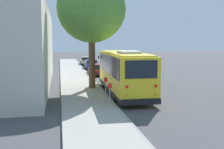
# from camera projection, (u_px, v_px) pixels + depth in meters

# --- Properties ---
(ground_plane) EXTENTS (160.00, 160.00, 0.00)m
(ground_plane) POSITION_uv_depth(u_px,v_px,m) (128.00, 96.00, 20.41)
(ground_plane) COLOR #474749
(sidewalk_slab) EXTENTS (80.00, 3.16, 0.15)m
(sidewalk_slab) POSITION_uv_depth(u_px,v_px,m) (84.00, 97.00, 19.81)
(sidewalk_slab) COLOR #A3A099
(sidewalk_slab) RESTS_ON ground
(curb_strip) EXTENTS (80.00, 0.14, 0.15)m
(curb_strip) POSITION_uv_depth(u_px,v_px,m) (107.00, 96.00, 20.12)
(curb_strip) COLOR gray
(curb_strip) RESTS_ON ground
(shuttle_bus) EXTENTS (10.28, 2.67, 3.31)m
(shuttle_bus) POSITION_uv_depth(u_px,v_px,m) (124.00, 71.00, 21.11)
(shuttle_bus) COLOR yellow
(shuttle_bus) RESTS_ON ground
(parked_sedan_maroon) EXTENTS (4.67, 1.85, 1.27)m
(parked_sedan_maroon) POSITION_uv_depth(u_px,v_px,m) (97.00, 70.00, 33.01)
(parked_sedan_maroon) COLOR maroon
(parked_sedan_maroon) RESTS_ON ground
(parked_sedan_blue) EXTENTS (4.60, 1.74, 1.29)m
(parked_sedan_blue) POSITION_uv_depth(u_px,v_px,m) (91.00, 65.00, 39.88)
(parked_sedan_blue) COLOR navy
(parked_sedan_blue) RESTS_ON ground
(parked_sedan_tan) EXTENTS (4.41, 1.79, 1.32)m
(parked_sedan_tan) POSITION_uv_depth(u_px,v_px,m) (86.00, 61.00, 46.65)
(parked_sedan_tan) COLOR tan
(parked_sedan_tan) RESTS_ON ground
(street_tree) EXTENTS (5.51, 5.51, 10.00)m
(street_tree) POSITION_uv_depth(u_px,v_px,m) (91.00, 4.00, 22.37)
(street_tree) COLOR brown
(street_tree) RESTS_ON sidewalk_slab
(sign_post_near) EXTENTS (0.06, 0.22, 1.47)m
(sign_post_near) POSITION_uv_depth(u_px,v_px,m) (110.00, 96.00, 15.91)
(sign_post_near) COLOR gray
(sign_post_near) RESTS_ON sidewalk_slab
(sign_post_far) EXTENTS (0.06, 0.22, 1.62)m
(sign_post_far) POSITION_uv_depth(u_px,v_px,m) (106.00, 90.00, 17.28)
(sign_post_far) COLOR gray
(sign_post_far) RESTS_ON sidewalk_slab
(building_backdrop) EXTENTS (21.58, 6.21, 6.83)m
(building_backdrop) POSITION_uv_depth(u_px,v_px,m) (13.00, 50.00, 24.59)
(building_backdrop) COLOR beige
(building_backdrop) RESTS_ON ground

